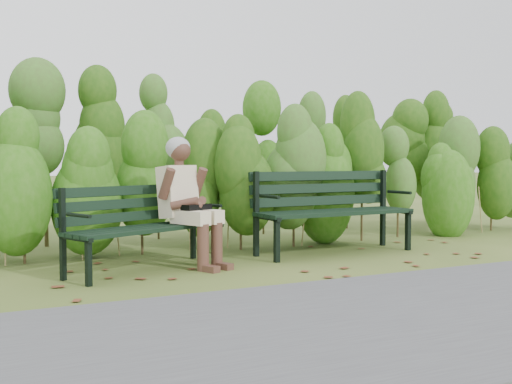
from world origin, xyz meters
name	(u,v)px	position (x,y,z in m)	size (l,w,h in m)	color
ground	(271,266)	(0.00, 0.00, 0.00)	(80.00, 80.00, 0.00)	#435A1F
footpath	(413,314)	(0.00, -2.20, 0.01)	(60.00, 2.50, 0.01)	#474749
hedge_band	(206,148)	(0.00, 1.86, 1.26)	(11.04, 1.67, 2.42)	#47381E
leaf_litter	(244,271)	(-0.37, -0.15, 0.00)	(5.32, 2.22, 0.01)	brown
bench_left	(141,220)	(-1.26, 0.37, 0.50)	(1.77, 1.17, 0.84)	black
bench_right	(330,204)	(1.06, 0.53, 0.57)	(1.96, 0.72, 0.97)	black
seated_woman	(187,194)	(-0.77, 0.38, 0.74)	(0.66, 0.87, 1.34)	beige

